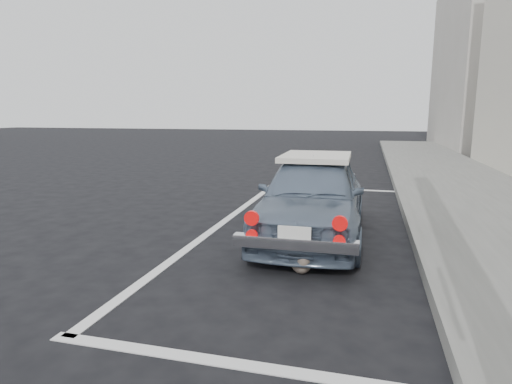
{
  "coord_description": "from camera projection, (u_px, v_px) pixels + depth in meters",
  "views": [
    {
      "loc": [
        1.22,
        -2.98,
        1.66
      ],
      "look_at": [
        -0.03,
        1.77,
        0.75
      ],
      "focal_mm": 30.0,
      "sensor_mm": 36.0,
      "label": 1
    }
  ],
  "objects": [
    {
      "name": "ground",
      "position": [
        204.0,
        322.0,
        3.45
      ],
      "size": [
        80.0,
        80.0,
        0.0
      ],
      "primitive_type": "plane",
      "color": "black",
      "rests_on": "ground"
    },
    {
      "name": "pline_front",
      "position": [
        333.0,
        189.0,
        9.5
      ],
      "size": [
        3.0,
        0.12,
        0.01
      ],
      "primitive_type": "cube",
      "color": "silver",
      "rests_on": "ground"
    },
    {
      "name": "cat",
      "position": [
        301.0,
        262.0,
        4.49
      ],
      "size": [
        0.31,
        0.46,
        0.26
      ],
      "rotation": [
        0.0,
        0.0,
        0.34
      ],
      "color": "#7A695D",
      "rests_on": "ground"
    },
    {
      "name": "pline_side",
      "position": [
        222.0,
        223.0,
        6.52
      ],
      "size": [
        0.12,
        7.0,
        0.01
      ],
      "primitive_type": "cube",
      "color": "silver",
      "rests_on": "ground"
    },
    {
      "name": "pline_rear",
      "position": [
        247.0,
        366.0,
        2.84
      ],
      "size": [
        3.0,
        0.12,
        0.01
      ],
      "primitive_type": "cube",
      "color": "silver",
      "rests_on": "ground"
    },
    {
      "name": "retro_coupe",
      "position": [
        313.0,
        196.0,
        5.75
      ],
      "size": [
        1.38,
        3.32,
        1.12
      ],
      "rotation": [
        0.0,
        0.0,
        0.02
      ],
      "color": "slate",
      "rests_on": "ground"
    },
    {
      "name": "building_far",
      "position": [
        485.0,
        63.0,
        20.14
      ],
      "size": [
        3.5,
        10.0,
        8.0
      ],
      "primitive_type": "cube",
      "color": "#ADA69D",
      "rests_on": "ground"
    }
  ]
}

